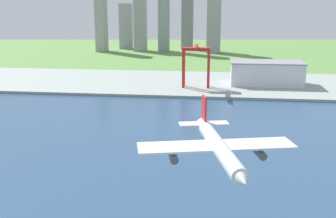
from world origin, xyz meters
TOP-DOWN VIEW (x-y plane):
  - ground_plane at (0.00, 300.00)m, footprint 2400.00×2400.00m
  - water_bay at (0.00, 240.00)m, footprint 840.00×360.00m
  - industrial_pier at (0.00, 490.00)m, footprint 840.00×140.00m
  - airplane_landing at (20.16, 168.59)m, footprint 42.74×46.27m
  - port_crane_red at (-4.19, 460.08)m, footprint 26.29×42.64m
  - warehouse_main at (64.56, 486.32)m, footprint 71.24×38.08m
  - distant_skyline at (-91.57, 808.69)m, footprint 216.50×79.81m

SIDE VIEW (x-z plane):
  - ground_plane at x=0.00m, z-range 0.00..0.00m
  - water_bay at x=0.00m, z-range 0.00..0.15m
  - industrial_pier at x=0.00m, z-range 0.00..2.50m
  - warehouse_main at x=64.56m, z-range 2.52..25.46m
  - port_crane_red at x=-4.19m, z-range 11.64..52.35m
  - airplane_landing at x=20.16m, z-range 36.81..50.01m
  - distant_skyline at x=-91.57m, z-range -10.53..126.36m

